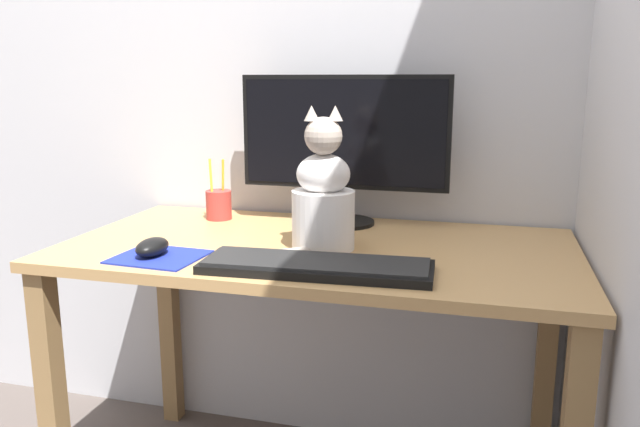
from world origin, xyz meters
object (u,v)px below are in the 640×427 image
object	(u,v)px
computer_mouse_left	(152,247)
cat	(323,197)
keyboard	(316,266)
monitor	(344,141)
pen_cup	(219,204)

from	to	relation	value
computer_mouse_left	cat	size ratio (longest dim) A/B	0.30
keyboard	cat	size ratio (longest dim) A/B	1.46
monitor	pen_cup	world-z (taller)	monitor
monitor	computer_mouse_left	size ratio (longest dim) A/B	5.60
monitor	pen_cup	size ratio (longest dim) A/B	3.27
computer_mouse_left	pen_cup	xyz separation A→B (m)	(-0.02, 0.40, 0.02)
keyboard	computer_mouse_left	size ratio (longest dim) A/B	4.82
monitor	computer_mouse_left	world-z (taller)	monitor
computer_mouse_left	pen_cup	size ratio (longest dim) A/B	0.58
cat	keyboard	bearing A→B (deg)	-93.97
computer_mouse_left	cat	world-z (taller)	cat
computer_mouse_left	cat	distance (m)	0.40
keyboard	cat	bearing A→B (deg)	97.22
pen_cup	computer_mouse_left	bearing A→B (deg)	-87.53
cat	pen_cup	xyz separation A→B (m)	(-0.37, 0.23, -0.08)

